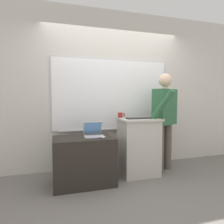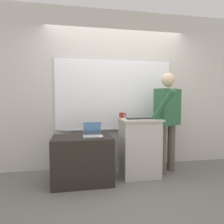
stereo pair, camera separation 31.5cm
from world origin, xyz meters
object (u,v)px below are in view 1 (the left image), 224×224
object	(u,v)px
lectern_podium	(138,146)
computer_mouse_by_laptop	(102,137)
laptop	(93,132)
person_presenter	(165,114)
coffee_mug	(121,115)
wireless_keyboard	(140,118)
side_desk	(84,160)

from	to	relation	value
lectern_podium	computer_mouse_by_laptop	size ratio (longest dim) A/B	9.32
lectern_podium	laptop	bearing A→B (deg)	-174.76
person_presenter	coffee_mug	size ratio (longest dim) A/B	13.49
lectern_podium	wireless_keyboard	size ratio (longest dim) A/B	2.14
lectern_podium	laptop	world-z (taller)	lectern_podium
computer_mouse_by_laptop	side_desk	bearing A→B (deg)	146.19
laptop	coffee_mug	world-z (taller)	coffee_mug
coffee_mug	wireless_keyboard	bearing A→B (deg)	-48.50
computer_mouse_by_laptop	coffee_mug	distance (m)	0.70
side_desk	laptop	xyz separation A→B (m)	(0.16, 0.05, 0.41)
person_presenter	computer_mouse_by_laptop	distance (m)	1.26
side_desk	wireless_keyboard	xyz separation A→B (m)	(0.91, 0.05, 0.60)
laptop	coffee_mug	size ratio (longest dim) A/B	2.34
lectern_podium	person_presenter	bearing A→B (deg)	4.19
lectern_podium	side_desk	bearing A→B (deg)	-172.81
side_desk	coffee_mug	distance (m)	0.98
person_presenter	computer_mouse_by_laptop	world-z (taller)	person_presenter
person_presenter	wireless_keyboard	size ratio (longest dim) A/B	3.86
laptop	coffee_mug	bearing A→B (deg)	27.28
lectern_podium	wireless_keyboard	distance (m)	0.48
lectern_podium	laptop	xyz separation A→B (m)	(-0.77, -0.07, 0.29)
lectern_podium	person_presenter	world-z (taller)	person_presenter
wireless_keyboard	person_presenter	bearing A→B (deg)	11.30
side_desk	lectern_podium	bearing A→B (deg)	7.19
laptop	wireless_keyboard	size ratio (longest dim) A/B	0.67
coffee_mug	lectern_podium	bearing A→B (deg)	-38.65
lectern_podium	computer_mouse_by_laptop	world-z (taller)	lectern_podium
wireless_keyboard	coffee_mug	xyz separation A→B (m)	(-0.23, 0.26, 0.03)
wireless_keyboard	computer_mouse_by_laptop	xyz separation A→B (m)	(-0.67, -0.21, -0.23)
laptop	wireless_keyboard	world-z (taller)	wireless_keyboard
side_desk	computer_mouse_by_laptop	xyz separation A→B (m)	(0.24, -0.16, 0.36)
side_desk	coffee_mug	world-z (taller)	coffee_mug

